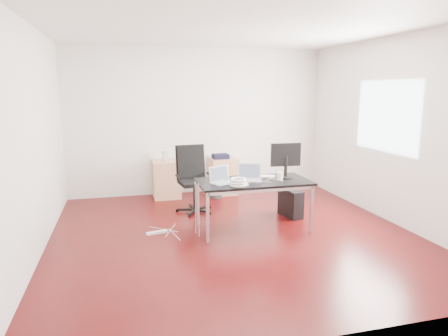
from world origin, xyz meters
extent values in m
plane|color=#370607|center=(0.00, 0.00, 0.00)|extent=(5.00, 5.00, 0.00)
plane|color=silver|center=(0.00, 0.00, 2.80)|extent=(5.00, 5.00, 0.00)
plane|color=silver|center=(0.00, 2.50, 1.40)|extent=(5.00, 0.00, 5.00)
plane|color=silver|center=(0.00, -2.50, 1.40)|extent=(5.00, 0.00, 5.00)
plane|color=silver|center=(-2.50, 0.00, 1.40)|extent=(0.00, 5.00, 5.00)
plane|color=silver|center=(2.50, 0.00, 1.40)|extent=(0.00, 5.00, 5.00)
plane|color=white|center=(2.48, 0.20, 1.60)|extent=(0.00, 1.50, 1.50)
cube|color=black|center=(0.33, 0.13, 0.71)|extent=(1.60, 0.80, 0.03)
cube|color=silver|center=(-0.42, -0.22, 0.35)|extent=(0.04, 0.04, 0.70)
cube|color=silver|center=(-0.42, 0.48, 0.35)|extent=(0.04, 0.04, 0.70)
cube|color=silver|center=(1.08, -0.22, 0.35)|extent=(0.04, 0.04, 0.70)
cube|color=silver|center=(1.08, 0.48, 0.35)|extent=(0.04, 0.04, 0.70)
cylinder|color=black|center=(-0.34, 1.18, 0.23)|extent=(0.06, 0.06, 0.47)
cube|color=black|center=(-0.34, 1.18, 0.50)|extent=(0.53, 0.51, 0.06)
cube|color=black|center=(-0.36, 1.40, 0.81)|extent=(0.47, 0.15, 0.55)
cube|color=tan|center=(-0.69, 2.23, 0.35)|extent=(0.50, 0.50, 0.70)
cube|color=tan|center=(0.42, 2.23, 0.35)|extent=(0.50, 0.50, 0.70)
cube|color=black|center=(1.11, 0.56, 0.22)|extent=(0.29, 0.48, 0.44)
cylinder|color=black|center=(0.20, 1.96, 0.14)|extent=(0.25, 0.25, 0.28)
cube|color=white|center=(-1.05, 0.29, 0.02)|extent=(0.31, 0.12, 0.04)
cube|color=silver|center=(-0.13, 0.04, 0.74)|extent=(0.39, 0.34, 0.01)
cube|color=silver|center=(-0.17, 0.15, 0.85)|extent=(0.32, 0.17, 0.22)
cube|color=#475166|center=(-0.17, 0.14, 0.85)|extent=(0.28, 0.15, 0.18)
cube|color=silver|center=(0.26, 0.11, 0.74)|extent=(0.39, 0.33, 0.01)
cube|color=silver|center=(0.30, 0.22, 0.85)|extent=(0.33, 0.15, 0.22)
cube|color=#475166|center=(0.30, 0.21, 0.85)|extent=(0.29, 0.13, 0.18)
cylinder|color=black|center=(0.85, 0.21, 0.74)|extent=(0.26, 0.26, 0.02)
cylinder|color=black|center=(0.85, 0.21, 0.90)|extent=(0.05, 0.05, 0.30)
cube|color=black|center=(0.85, 0.22, 1.07)|extent=(0.45, 0.08, 0.34)
cube|color=#475166|center=(0.85, 0.25, 1.07)|extent=(0.40, 0.03, 0.29)
cube|color=white|center=(0.50, 0.33, 0.74)|extent=(0.46, 0.27, 0.02)
cylinder|color=white|center=(0.70, 0.06, 0.79)|extent=(0.09, 0.09, 0.12)
cylinder|color=#562C1D|center=(0.76, 0.14, 0.78)|extent=(0.10, 0.10, 0.10)
torus|color=white|center=(0.02, -0.13, 0.75)|extent=(0.24, 0.24, 0.04)
torus|color=white|center=(0.02, -0.13, 0.78)|extent=(0.23, 0.23, 0.04)
torus|color=white|center=(0.02, -0.13, 0.82)|extent=(0.22, 0.22, 0.04)
cube|color=white|center=(0.12, -0.14, 0.74)|extent=(0.08, 0.08, 0.03)
cube|color=#9E9E9E|center=(-0.69, 2.27, 0.79)|extent=(0.10, 0.10, 0.18)
cube|color=black|center=(0.36, 2.21, 0.74)|extent=(0.31, 0.25, 0.09)
camera|label=1|loc=(-1.48, -5.15, 2.01)|focal=32.00mm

